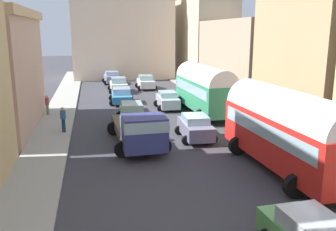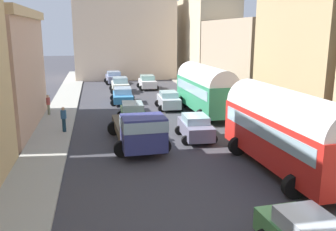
# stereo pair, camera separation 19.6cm
# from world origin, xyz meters

# --- Properties ---
(ground_plane) EXTENTS (154.00, 154.00, 0.00)m
(ground_plane) POSITION_xyz_m (0.00, 27.00, 0.00)
(ground_plane) COLOR #3A393F
(sidewalk_left) EXTENTS (2.50, 70.00, 0.14)m
(sidewalk_left) POSITION_xyz_m (-7.25, 27.00, 0.07)
(sidewalk_left) COLOR #A0A095
(sidewalk_left) RESTS_ON ground
(sidewalk_right) EXTENTS (2.50, 70.00, 0.14)m
(sidewalk_right) POSITION_xyz_m (7.25, 27.00, 0.07)
(sidewalk_right) COLOR gray
(sidewalk_right) RESTS_ON ground
(building_right_2) EXTENTS (5.71, 9.75, 11.31)m
(building_right_2) POSITION_xyz_m (11.09, 23.11, 5.69)
(building_right_2) COLOR tan
(building_right_2) RESTS_ON ground
(building_right_3) EXTENTS (5.61, 14.85, 7.82)m
(building_right_3) POSITION_xyz_m (11.30, 36.05, 3.91)
(building_right_3) COLOR tan
(building_right_3) RESTS_ON ground
(building_right_4) EXTENTS (5.54, 13.70, 11.15)m
(building_right_4) POSITION_xyz_m (11.27, 50.72, 5.57)
(building_right_4) COLOR #C7B592
(building_right_4) RESTS_ON ground
(distant_church) EXTENTS (13.90, 7.81, 21.55)m
(distant_church) POSITION_xyz_m (-0.00, 53.35, 7.00)
(distant_church) COLOR beige
(distant_church) RESTS_ON ground
(parked_bus_1) EXTENTS (3.61, 9.01, 4.02)m
(parked_bus_1) POSITION_xyz_m (4.58, 15.24, 2.20)
(parked_bus_1) COLOR red
(parked_bus_1) RESTS_ON ground
(parked_bus_2) EXTENTS (3.51, 8.83, 3.99)m
(parked_bus_2) POSITION_xyz_m (4.47, 28.19, 2.19)
(parked_bus_2) COLOR #338F61
(parked_bus_2) RESTS_ON ground
(cargo_truck_0) EXTENTS (3.38, 7.49, 2.29)m
(cargo_truck_0) POSITION_xyz_m (-1.93, 20.10, 1.17)
(cargo_truck_0) COLOR navy
(cargo_truck_0) RESTS_ON ground
(car_0) EXTENTS (2.41, 4.41, 1.50)m
(car_0) POSITION_xyz_m (-1.68, 26.39, 0.75)
(car_0) COLOR #4E8B4A
(car_0) RESTS_ON ground
(car_1) EXTENTS (2.47, 4.08, 1.48)m
(car_1) POSITION_xyz_m (-1.84, 34.00, 0.75)
(car_1) COLOR #3785C3
(car_1) RESTS_ON ground
(car_2) EXTENTS (2.36, 4.01, 1.67)m
(car_2) POSITION_xyz_m (-1.64, 40.47, 0.83)
(car_2) COLOR silver
(car_2) RESTS_ON ground
(car_3) EXTENTS (2.53, 3.80, 1.60)m
(car_3) POSITION_xyz_m (-1.99, 47.29, 0.81)
(car_3) COLOR slate
(car_3) RESTS_ON ground
(car_5) EXTENTS (2.30, 3.77, 1.56)m
(car_5) POSITION_xyz_m (1.77, 21.28, 0.79)
(car_5) COLOR slate
(car_5) RESTS_ON ground
(car_6) EXTENTS (2.26, 3.72, 1.55)m
(car_6) POSITION_xyz_m (1.91, 30.61, 0.79)
(car_6) COLOR silver
(car_6) RESTS_ON ground
(car_7) EXTENTS (2.31, 3.64, 1.63)m
(car_7) POSITION_xyz_m (1.66, 42.09, 0.81)
(car_7) COLOR silver
(car_7) RESTS_ON ground
(pedestrian_0) EXTENTS (0.33, 0.33, 1.74)m
(pedestrian_0) POSITION_xyz_m (-8.09, 29.73, 1.01)
(pedestrian_0) COLOR #6B6F57
(pedestrian_0) RESTS_ON ground
(pedestrian_2) EXTENTS (0.51, 0.51, 1.82)m
(pedestrian_2) POSITION_xyz_m (-6.48, 24.22, 1.04)
(pedestrian_2) COLOR #183343
(pedestrian_2) RESTS_ON ground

